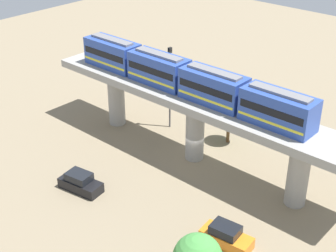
# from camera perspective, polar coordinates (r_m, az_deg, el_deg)

# --- Properties ---
(ground_plane) EXTENTS (120.00, 120.00, 0.00)m
(ground_plane) POSITION_cam_1_polar(r_m,az_deg,el_deg) (51.83, 3.03, -3.64)
(ground_plane) COLOR #84755B
(viaduct) EXTENTS (5.20, 35.80, 7.05)m
(viaduct) POSITION_cam_1_polar(r_m,az_deg,el_deg) (49.13, 3.19, 1.86)
(viaduct) COLOR #999691
(viaduct) RESTS_ON ground
(train) EXTENTS (2.64, 27.45, 3.24)m
(train) POSITION_cam_1_polar(r_m,az_deg,el_deg) (48.69, 1.97, 5.56)
(train) COLOR #2D4CA5
(train) RESTS_ON viaduct
(parked_car_orange) EXTENTS (2.26, 4.38, 1.76)m
(parked_car_orange) POSITION_cam_1_polar(r_m,az_deg,el_deg) (40.95, 6.70, -12.51)
(parked_car_orange) COLOR orange
(parked_car_orange) RESTS_ON ground
(parked_car_black) EXTENTS (2.46, 4.44, 1.76)m
(parked_car_black) POSITION_cam_1_polar(r_m,az_deg,el_deg) (47.34, -10.06, -6.45)
(parked_car_black) COLOR black
(parked_car_black) RESTS_ON ground
(tree_near_viaduct) EXTENTS (2.72, 2.72, 4.24)m
(tree_near_viaduct) POSITION_cam_1_polar(r_m,az_deg,el_deg) (53.59, 7.03, 0.83)
(tree_near_viaduct) COLOR brown
(tree_near_viaduct) RESTS_ON ground
(signal_post) EXTENTS (0.44, 0.28, 9.65)m
(signal_post) POSITION_cam_1_polar(r_m,az_deg,el_deg) (55.32, 0.21, 4.81)
(signal_post) COLOR #4C4C51
(signal_post) RESTS_ON ground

